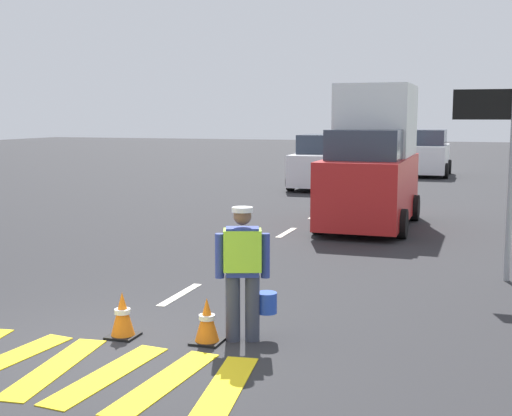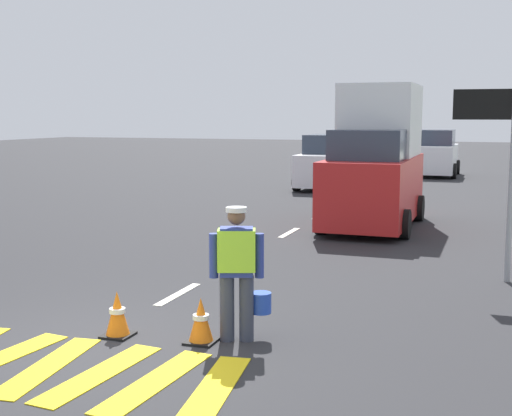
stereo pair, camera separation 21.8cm
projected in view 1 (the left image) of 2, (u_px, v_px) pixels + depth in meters
The scene contains 10 objects.
ground_plane at pixel (370, 184), 27.90m from camera, with size 96.00×96.00×0.00m, color #28282B.
crosswalk_stripes at pixel (55, 367), 7.62m from camera, with size 4.56×1.93×0.01m.
lane_center_line at pixel (385, 175), 31.85m from camera, with size 0.14×46.40×0.01m.
road_worker at pixel (244, 267), 8.43m from camera, with size 0.70×0.53×1.67m.
lane_direction_sign at pixel (498, 138), 11.40m from camera, with size 1.16×0.11×3.20m.
traffic_cone_near at pixel (207, 321), 8.42m from camera, with size 0.36×0.36×0.57m.
traffic_cone_far at pixel (123, 315), 8.64m from camera, with size 0.36×0.36×0.58m.
delivery_truck at pixel (372, 162), 17.22m from camera, with size 2.16×4.60×3.54m.
car_oncoming_second at pixel (321, 164), 26.17m from camera, with size 1.89×3.86×2.05m.
car_outgoing_far at pixel (428, 154), 31.69m from camera, with size 1.99×3.94×2.12m.
Camera 1 is at (4.43, -6.82, 2.77)m, focal length 48.34 mm.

